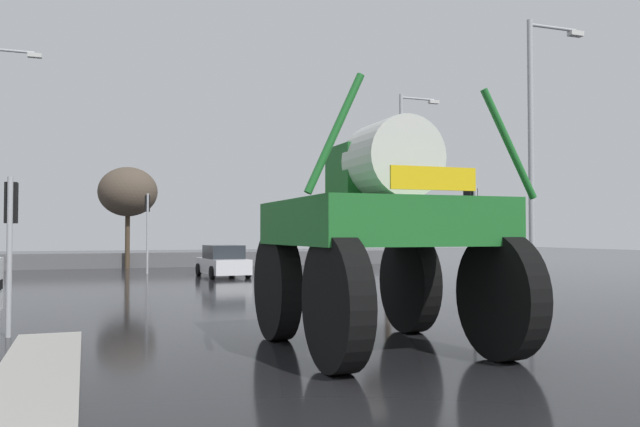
{
  "coord_description": "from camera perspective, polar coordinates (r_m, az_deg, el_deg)",
  "views": [
    {
      "loc": [
        -4.48,
        -4.54,
        2.09
      ],
      "look_at": [
        0.62,
        9.45,
        2.55
      ],
      "focal_mm": 36.29,
      "sensor_mm": 36.0,
      "label": 1
    }
  ],
  "objects": [
    {
      "name": "oversize_sprayer",
      "position": [
        11.75,
        5.28,
        -1.81
      ],
      "size": [
        4.08,
        5.35,
        4.51
      ],
      "rotation": [
        0.0,
        0.0,
        1.57
      ],
      "color": "black",
      "rests_on": "ground"
    },
    {
      "name": "traffic_signal_near_right",
      "position": [
        17.4,
        13.23,
        -0.52
      ],
      "size": [
        0.24,
        0.54,
        3.37
      ],
      "color": "#A8AAAF",
      "rests_on": "ground"
    },
    {
      "name": "bare_tree_far_center",
      "position": [
        39.98,
        -16.59,
        1.82
      ],
      "size": [
        3.44,
        3.44,
        6.01
      ],
      "color": "#473828",
      "rests_on": "ground"
    },
    {
      "name": "roadside_barrier",
      "position": [
        40.65,
        -13.71,
        -4.01
      ],
      "size": [
        30.34,
        0.24,
        0.9
      ],
      "primitive_type": "cube",
      "color": "#59595B",
      "rests_on": "ground"
    },
    {
      "name": "sedan_ahead",
      "position": [
        31.43,
        -8.56,
        -4.24
      ],
      "size": [
        2.09,
        4.2,
        1.52
      ],
      "rotation": [
        0.0,
        0.0,
        1.64
      ],
      "color": "silver",
      "rests_on": "ground"
    },
    {
      "name": "ground_plane",
      "position": [
        23.08,
        -8.81,
        -6.93
      ],
      "size": [
        120.0,
        120.0,
        0.0
      ],
      "primitive_type": "plane",
      "color": "black"
    },
    {
      "name": "bare_tree_right",
      "position": [
        32.45,
        5.96,
        4.63
      ],
      "size": [
        2.75,
        2.75,
        6.94
      ],
      "color": "#473828",
      "rests_on": "ground"
    },
    {
      "name": "streetlight_far_right",
      "position": [
        31.26,
        7.44,
        3.36
      ],
      "size": [
        2.12,
        0.24,
        8.77
      ],
      "color": "#A8AAAF",
      "rests_on": "ground"
    },
    {
      "name": "median_island",
      "position": [
        9.51,
        -23.94,
        -13.85
      ],
      "size": [
        1.13,
        8.78,
        0.15
      ],
      "primitive_type": "cube",
      "color": "#9E9B93",
      "rests_on": "ground"
    },
    {
      "name": "traffic_signal_far_left",
      "position": [
        34.51,
        -14.98,
        -0.14
      ],
      "size": [
        0.24,
        0.55,
        4.14
      ],
      "color": "#A8AAAF",
      "rests_on": "ground"
    },
    {
      "name": "traffic_signal_near_left",
      "position": [
        14.62,
        -25.62,
        -0.56
      ],
      "size": [
        0.24,
        0.54,
        3.24
      ],
      "color": "#A8AAAF",
      "rests_on": "ground"
    },
    {
      "name": "streetlight_near_right",
      "position": [
        21.53,
        18.43,
        5.83
      ],
      "size": [
        2.14,
        0.24,
        8.83
      ],
      "color": "#A8AAAF",
      "rests_on": "ground"
    }
  ]
}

